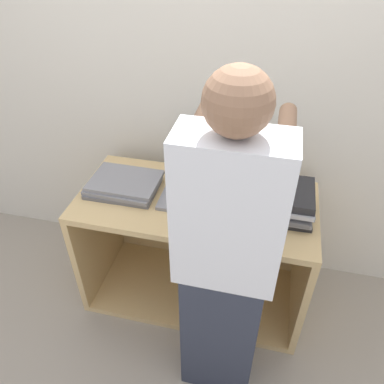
# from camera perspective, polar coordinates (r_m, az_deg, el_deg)

# --- Properties ---
(ground_plane) EXTENTS (12.00, 12.00, 0.00)m
(ground_plane) POSITION_cam_1_polar(r_m,az_deg,el_deg) (2.35, -1.29, -20.46)
(ground_plane) COLOR #9E9384
(wall_back) EXTENTS (8.00, 0.05, 2.40)m
(wall_back) POSITION_cam_1_polar(r_m,az_deg,el_deg) (2.10, 3.28, 15.34)
(wall_back) COLOR silver
(wall_back) RESTS_ON ground_plane
(cart) EXTENTS (1.27, 0.61, 0.76)m
(cart) POSITION_cam_1_polar(r_m,az_deg,el_deg) (2.28, 0.97, -7.46)
(cart) COLOR tan
(cart) RESTS_ON ground_plane
(laptop_open) EXTENTS (0.37, 0.37, 0.27)m
(laptop_open) POSITION_cam_1_polar(r_m,az_deg,el_deg) (1.99, 1.01, 1.09)
(laptop_open) COLOR gray
(laptop_open) RESTS_ON cart
(laptop_stack_left) EXTENTS (0.38, 0.28, 0.06)m
(laptop_stack_left) POSITION_cam_1_polar(r_m,az_deg,el_deg) (2.06, -10.34, 1.12)
(laptop_stack_left) COLOR slate
(laptop_stack_left) RESTS_ON cart
(laptop_stack_right) EXTENTS (0.39, 0.29, 0.15)m
(laptop_stack_right) POSITION_cam_1_polar(r_m,az_deg,el_deg) (1.91, 12.51, -1.12)
(laptop_stack_right) COLOR #232326
(laptop_stack_right) RESTS_ON cart
(person) EXTENTS (0.40, 0.53, 1.65)m
(person) POSITION_cam_1_polar(r_m,az_deg,el_deg) (1.55, 5.07, -11.16)
(person) COLOR #2D3342
(person) RESTS_ON ground_plane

